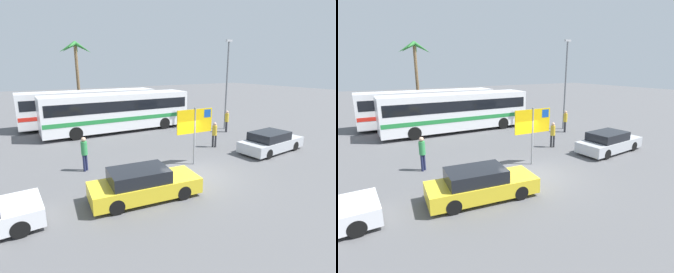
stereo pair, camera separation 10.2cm
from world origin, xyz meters
TOP-DOWN VIEW (x-y plane):
  - ground at (0.00, 0.00)m, footprint 120.00×120.00m
  - bus_front_coach at (0.14, 11.05)m, footprint 12.13×2.61m
  - bus_rear_coach at (-1.23, 14.78)m, footprint 12.13×2.61m
  - ferry_sign at (1.01, 1.31)m, footprint 2.20×0.13m
  - car_yellow at (-3.19, -0.95)m, footprint 4.63×2.13m
  - car_silver at (6.55, 0.74)m, footprint 4.73×2.22m
  - pedestrian_crossing_lot at (7.78, 6.22)m, footprint 0.32×0.32m
  - pedestrian_near_sign at (4.07, 3.32)m, footprint 0.32×0.32m
  - pedestrian_by_bus at (-4.52, 3.35)m, footprint 0.32×0.32m
  - lamp_post_right_side at (8.50, 7.24)m, footprint 0.56×0.20m
  - palm_tree_seaside at (-1.04, 20.10)m, footprint 3.42×3.35m

SIDE VIEW (x-z plane):
  - ground at x=0.00m, z-range 0.00..0.00m
  - car_yellow at x=-3.19m, z-range -0.03..1.30m
  - car_silver at x=6.55m, z-range -0.03..1.30m
  - pedestrian_near_sign at x=4.07m, z-range 0.15..1.86m
  - pedestrian_crossing_lot at x=7.78m, z-range 0.17..1.96m
  - pedestrian_by_bus at x=-4.52m, z-range 0.17..1.99m
  - bus_front_coach at x=0.14m, z-range 0.20..3.37m
  - bus_rear_coach at x=-1.23m, z-range 0.20..3.37m
  - ferry_sign at x=1.01m, z-range 0.73..3.93m
  - lamp_post_right_side at x=8.50m, z-range 0.33..7.76m
  - palm_tree_seaside at x=-1.04m, z-range 2.40..10.30m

